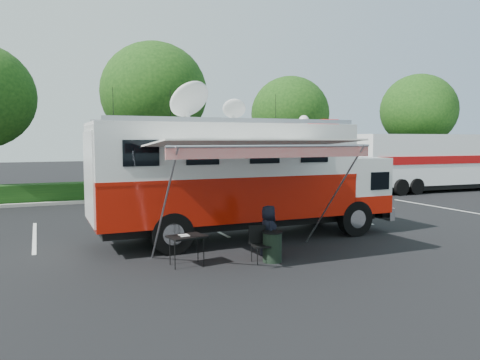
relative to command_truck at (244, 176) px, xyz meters
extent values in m
plane|color=black|center=(0.09, 0.00, -2.07)|extent=(120.00, 120.00, 0.00)
cube|color=#9E998E|center=(4.09, 11.00, -2.00)|extent=(60.00, 0.35, 0.15)
cube|color=black|center=(4.09, 11.90, -1.57)|extent=(60.00, 1.20, 1.00)
cylinder|color=black|center=(0.09, 13.00, 0.33)|extent=(0.44, 0.44, 4.80)
ellipsoid|color=#14380F|center=(0.09, 13.00, 3.88)|extent=(6.14, 6.14, 5.84)
cylinder|color=black|center=(9.09, 13.00, -0.07)|extent=(0.44, 0.44, 4.00)
ellipsoid|color=#14380F|center=(9.09, 13.00, 2.89)|extent=(5.12, 5.12, 4.86)
cylinder|color=black|center=(20.09, 13.00, 0.13)|extent=(0.44, 0.44, 4.40)
ellipsoid|color=#14380F|center=(20.09, 13.00, 3.39)|extent=(5.63, 5.63, 5.35)
cube|color=silver|center=(-6.41, 3.00, -2.07)|extent=(0.12, 5.50, 0.01)
cube|color=silver|center=(-0.41, 3.00, -2.07)|extent=(0.12, 5.50, 0.01)
cube|color=silver|center=(5.59, 3.00, -2.07)|extent=(0.12, 5.50, 0.01)
cube|color=silver|center=(11.59, 3.00, -2.07)|extent=(0.12, 5.50, 0.01)
cube|color=black|center=(0.09, 0.00, -1.47)|extent=(9.46, 1.54, 0.33)
cylinder|color=black|center=(3.61, -1.21, -1.47)|extent=(1.21, 0.35, 1.21)
cylinder|color=black|center=(3.61, 1.21, -1.47)|extent=(1.21, 0.35, 1.21)
cylinder|color=black|center=(-2.77, -1.21, -1.47)|extent=(1.21, 0.35, 1.21)
cylinder|color=black|center=(-2.77, 1.21, -1.47)|extent=(1.21, 0.35, 1.21)
cube|color=silver|center=(5.09, 0.00, -1.41)|extent=(0.22, 2.75, 0.44)
cube|color=silver|center=(4.27, 0.00, -0.37)|extent=(1.54, 2.75, 1.87)
cube|color=#AB1306|center=(4.27, 0.00, -1.03)|extent=(1.56, 2.77, 0.60)
cube|color=black|center=(4.98, 0.00, -0.04)|extent=(0.13, 2.45, 0.77)
cube|color=#AB1306|center=(-0.68, 0.00, -0.64)|extent=(8.36, 2.75, 1.32)
cube|color=#AB1306|center=(-0.68, 0.00, 0.02)|extent=(8.38, 2.77, 0.11)
cube|color=silver|center=(-0.68, 0.00, 0.84)|extent=(8.36, 2.75, 1.54)
cube|color=silver|center=(-0.68, 0.00, 1.66)|extent=(8.36, 2.75, 0.09)
cube|color=#CC0505|center=(3.06, 0.00, 1.81)|extent=(0.60, 1.04, 0.18)
sphere|color=silver|center=(2.95, 1.10, 1.92)|extent=(0.37, 0.37, 0.37)
ellipsoid|color=silver|center=(-1.89, -0.16, 2.44)|extent=(1.32, 1.32, 0.40)
ellipsoid|color=silver|center=(-0.24, 0.22, 2.22)|extent=(0.77, 0.77, 0.22)
cylinder|color=black|center=(-4.09, 0.44, 2.22)|extent=(0.02, 0.02, 1.10)
cylinder|color=black|center=(-2.33, 0.44, 2.22)|extent=(0.02, 0.02, 1.10)
cylinder|color=black|center=(1.41, 0.44, 2.22)|extent=(0.02, 0.02, 1.10)
cube|color=silver|center=(-0.90, -2.69, 1.12)|extent=(5.50, 2.64, 0.22)
cube|color=red|center=(-0.90, -3.99, 0.92)|extent=(5.50, 0.04, 0.31)
cylinder|color=#B2B2B7|center=(-0.90, -4.01, 1.05)|extent=(5.50, 0.07, 0.07)
cylinder|color=#B2B2B7|center=(-3.40, -2.77, -0.50)|extent=(0.05, 2.83, 3.17)
cylinder|color=#B2B2B7|center=(1.60, -2.77, -0.50)|extent=(0.05, 2.83, 3.17)
imported|color=black|center=(-0.45, -2.72, -2.07)|extent=(0.62, 0.81, 1.48)
cube|color=black|center=(-2.74, -2.54, -1.30)|extent=(1.04, 0.82, 0.04)
cylinder|color=black|center=(-3.13, -2.78, -1.69)|extent=(0.02, 0.02, 0.77)
cylinder|color=black|center=(-3.13, -2.30, -1.69)|extent=(0.02, 0.02, 0.77)
cylinder|color=black|center=(-2.36, -2.78, -1.69)|extent=(0.02, 0.02, 0.77)
cylinder|color=black|center=(-2.36, -2.30, -1.69)|extent=(0.02, 0.02, 0.77)
cube|color=silver|center=(-2.79, -2.49, -1.28)|extent=(0.24, 0.33, 0.01)
cube|color=black|center=(-0.84, -3.04, -1.61)|extent=(0.55, 0.55, 0.04)
cube|color=black|center=(-0.84, -2.81, -1.36)|extent=(0.46, 0.14, 0.51)
cylinder|color=black|center=(-1.03, -3.22, -1.84)|extent=(0.02, 0.02, 0.46)
cylinder|color=black|center=(-1.03, -2.86, -1.84)|extent=(0.02, 0.02, 0.46)
cylinder|color=black|center=(-0.66, -3.22, -1.84)|extent=(0.02, 0.02, 0.46)
cylinder|color=black|center=(-0.66, -2.86, -1.84)|extent=(0.02, 0.02, 0.46)
cylinder|color=black|center=(-0.52, -3.08, -1.68)|extent=(0.51, 0.51, 0.79)
cylinder|color=black|center=(-0.52, -3.08, -1.26)|extent=(0.55, 0.55, 0.04)
cube|color=white|center=(17.09, 8.16, -0.04)|extent=(11.74, 3.02, 3.10)
cube|color=#B20C0C|center=(17.09, 6.92, -0.04)|extent=(11.04, 0.60, 0.48)
cube|color=black|center=(17.09, 8.16, -1.73)|extent=(10.76, 2.68, 0.29)
cylinder|color=black|center=(13.21, 7.09, -1.59)|extent=(0.97, 0.29, 0.97)
cylinder|color=black|center=(13.21, 9.22, -1.59)|extent=(0.97, 0.29, 0.97)
cylinder|color=black|center=(14.37, 7.09, -1.59)|extent=(0.97, 0.29, 0.97)
cylinder|color=black|center=(14.37, 9.22, -1.59)|extent=(0.97, 0.29, 0.97)
cylinder|color=black|center=(21.45, 9.22, -1.59)|extent=(0.97, 0.29, 0.97)
camera|label=1|loc=(-6.23, -14.06, 1.22)|focal=35.00mm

